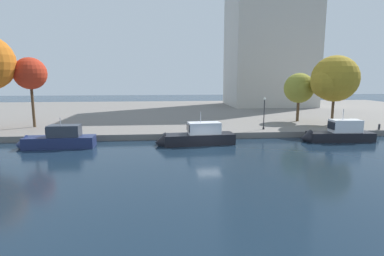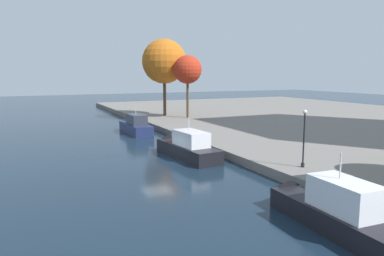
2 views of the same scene
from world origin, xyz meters
name	(u,v)px [view 1 (image 1 of 2)]	position (x,y,z in m)	size (l,w,h in m)	color
ground_plane	(209,150)	(0.00, 0.00, 0.00)	(220.00, 220.00, 0.00)	#142333
dock_promenade	(186,112)	(0.00, 33.57, 0.38)	(120.00, 55.00, 0.76)	slate
motor_yacht_0	(56,141)	(-16.76, 2.92, 0.71)	(8.50, 2.41, 4.10)	navy
motor_yacht_1	(195,138)	(-1.20, 3.20, 0.70)	(9.37, 3.17, 4.60)	black
motor_yacht_2	(336,135)	(16.26, 3.38, 0.76)	(8.89, 2.65, 4.65)	black
mooring_bollard_0	(379,126)	(24.28, 6.70, 1.18)	(0.30, 0.30, 0.79)	#2D2D33
mooring_bollard_1	(354,127)	(20.74, 6.80, 1.18)	(0.33, 0.33, 0.80)	#2D2D33
lamp_post	(264,112)	(8.75, 8.40, 3.09)	(0.33, 0.33, 4.31)	black
tree_0	(334,80)	(20.15, 11.41, 7.39)	(7.13, 6.73, 10.18)	#4C3823
tree_1	(29,73)	(-23.23, 13.44, 8.38)	(4.42, 4.42, 9.74)	#4C3823
tree_3	(299,88)	(16.78, 15.51, 6.04)	(4.74, 4.87, 7.70)	#4C3823
office_tower	(270,23)	(21.81, 44.66, 21.09)	(19.90, 16.13, 42.75)	#B7B2A8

